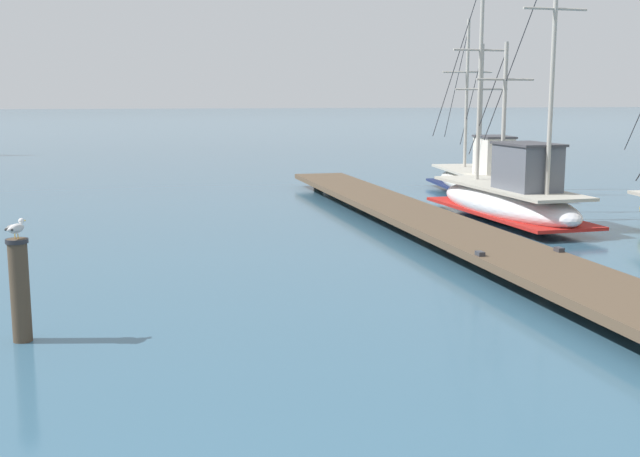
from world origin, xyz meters
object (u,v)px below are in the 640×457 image
Objects in this scene: fishing_boat_6 at (509,197)px; mooring_piling at (20,288)px; fishing_boat_1 at (483,180)px; perched_seagull at (16,228)px.

fishing_boat_6 is 13.76m from mooring_piling.
fishing_boat_6 is at bearing -105.54° from fishing_boat_1.
perched_seagull is at bearing -119.99° from mooring_piling.
mooring_piling is (-12.40, -13.42, 0.20)m from fishing_boat_1.
fishing_boat_1 is at bearing 47.25° from mooring_piling.
fishing_boat_1 is at bearing 74.46° from fishing_boat_6.
fishing_boat_6 reaches higher than fishing_boat_1.
mooring_piling is at bearing -132.75° from fishing_boat_1.
perched_seagull is (-10.98, -8.31, 0.89)m from fishing_boat_6.
mooring_piling is at bearing 60.01° from perched_seagull.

